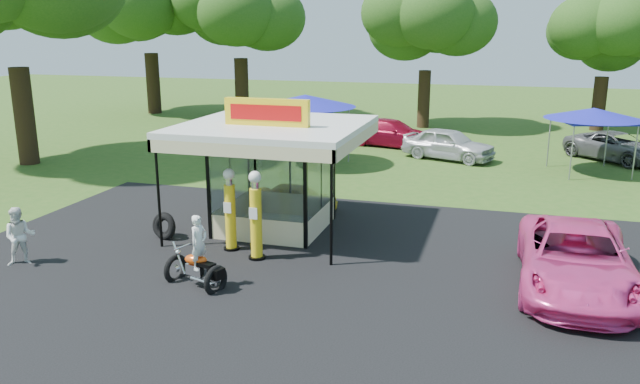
# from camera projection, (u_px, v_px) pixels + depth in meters

# --- Properties ---
(ground) EXTENTS (120.00, 120.00, 0.00)m
(ground) POSITION_uv_depth(u_px,v_px,m) (280.00, 301.00, 14.57)
(ground) COLOR #2F551A
(ground) RESTS_ON ground
(asphalt_apron) EXTENTS (20.00, 14.00, 0.04)m
(asphalt_apron) POSITION_uv_depth(u_px,v_px,m) (306.00, 269.00, 16.42)
(asphalt_apron) COLOR black
(asphalt_apron) RESTS_ON ground
(gas_station_kiosk) EXTENTS (5.40, 5.40, 4.18)m
(gas_station_kiosk) POSITION_uv_depth(u_px,v_px,m) (274.00, 175.00, 19.30)
(gas_station_kiosk) COLOR white
(gas_station_kiosk) RESTS_ON ground
(gas_pump_left) EXTENTS (0.45, 0.45, 2.41)m
(gas_pump_left) POSITION_uv_depth(u_px,v_px,m) (230.00, 212.00, 17.57)
(gas_pump_left) COLOR black
(gas_pump_left) RESTS_ON ground
(gas_pump_right) EXTENTS (0.47, 0.47, 2.51)m
(gas_pump_right) POSITION_uv_depth(u_px,v_px,m) (256.00, 218.00, 16.85)
(gas_pump_right) COLOR black
(gas_pump_right) RESTS_ON ground
(motorcycle) EXTENTS (1.70, 1.17, 1.93)m
(motorcycle) POSITION_uv_depth(u_px,v_px,m) (198.00, 259.00, 15.14)
(motorcycle) COLOR black
(motorcycle) RESTS_ON ground
(spare_tires) EXTENTS (1.00, 0.69, 0.82)m
(spare_tires) POSITION_uv_depth(u_px,v_px,m) (164.00, 226.00, 18.77)
(spare_tires) COLOR black
(spare_tires) RESTS_ON ground
(kiosk_car) EXTENTS (2.82, 1.13, 0.96)m
(kiosk_car) POSITION_uv_depth(u_px,v_px,m) (297.00, 197.00, 21.67)
(kiosk_car) COLOR yellow
(kiosk_car) RESTS_ON ground
(pink_sedan) EXTENTS (2.60, 5.61, 1.56)m
(pink_sedan) POSITION_uv_depth(u_px,v_px,m) (576.00, 259.00, 15.03)
(pink_sedan) COLOR #EB3F93
(pink_sedan) RESTS_ON ground
(spectator_west) EXTENTS (0.99, 0.95, 1.61)m
(spectator_west) POSITION_uv_depth(u_px,v_px,m) (20.00, 237.00, 16.57)
(spectator_west) COLOR white
(spectator_west) RESTS_ON ground
(bg_car_a) EXTENTS (5.20, 2.17, 1.67)m
(bg_car_a) POSITION_uv_depth(u_px,v_px,m) (268.00, 137.00, 31.64)
(bg_car_a) COLOR beige
(bg_car_a) RESTS_ON ground
(bg_car_b) EXTENTS (5.26, 3.06, 1.43)m
(bg_car_b) POSITION_uv_depth(u_px,v_px,m) (391.00, 133.00, 33.52)
(bg_car_b) COLOR maroon
(bg_car_b) RESTS_ON ground
(bg_car_c) EXTENTS (4.81, 3.18, 1.52)m
(bg_car_c) POSITION_uv_depth(u_px,v_px,m) (448.00, 144.00, 30.11)
(bg_car_c) COLOR #B7B9BD
(bg_car_c) RESTS_ON ground
(bg_car_d) EXTENTS (5.10, 5.06, 1.37)m
(bg_car_d) POSITION_uv_depth(u_px,v_px,m) (617.00, 147.00, 29.78)
(bg_car_d) COLOR #5F5E61
(bg_car_d) RESTS_ON ground
(tent_west) EXTENTS (4.65, 4.65, 3.25)m
(tent_west) POSITION_uv_depth(u_px,v_px,m) (305.00, 101.00, 28.36)
(tent_west) COLOR gray
(tent_west) RESTS_ON ground
(tent_east) EXTENTS (4.09, 4.09, 2.86)m
(tent_east) POSITION_uv_depth(u_px,v_px,m) (594.00, 114.00, 26.81)
(tent_east) COLOR gray
(tent_east) RESTS_ON ground
(oak_far_a) EXTENTS (10.42, 10.42, 12.35)m
(oak_far_a) POSITION_uv_depth(u_px,v_px,m) (148.00, 4.00, 44.87)
(oak_far_a) COLOR black
(oak_far_a) RESTS_ON ground
(oak_far_b) EXTENTS (9.58, 9.58, 11.43)m
(oak_far_b) POSITION_uv_depth(u_px,v_px,m) (239.00, 11.00, 43.15)
(oak_far_b) COLOR black
(oak_far_b) RESTS_ON ground
(oak_far_c) EXTENTS (8.65, 8.65, 10.20)m
(oak_far_c) POSITION_uv_depth(u_px,v_px,m) (427.00, 23.00, 38.47)
(oak_far_c) COLOR black
(oak_far_c) RESTS_ON ground
(oak_far_d) EXTENTS (7.68, 7.68, 9.14)m
(oak_far_d) POSITION_uv_depth(u_px,v_px,m) (607.00, 34.00, 37.56)
(oak_far_d) COLOR black
(oak_far_d) RESTS_ON ground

